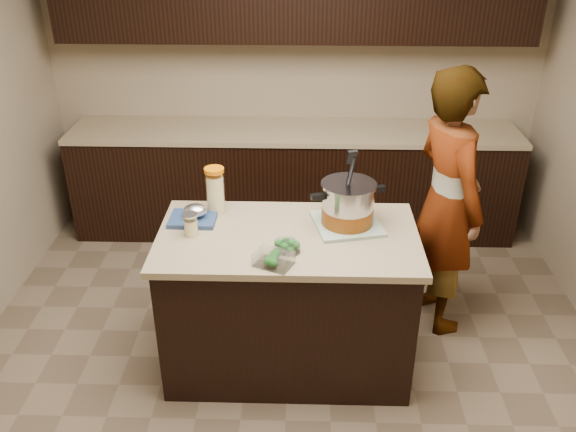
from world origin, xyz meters
The scene contains 13 objects.
ground_plane centered at (0.00, 0.00, 0.00)m, with size 4.00×4.00×0.00m, color brown.
room_shell centered at (0.00, 0.00, 1.71)m, with size 4.04×4.04×2.72m.
back_cabinets centered at (0.00, 1.74, 0.94)m, with size 3.60×0.63×2.33m.
island centered at (0.00, 0.00, 0.45)m, with size 1.46×0.81×0.90m.
dish_towel centered at (0.33, 0.12, 0.91)m, with size 0.36×0.36×0.02m, color #507759.
stock_pot centered at (0.33, 0.12, 1.02)m, with size 0.43×0.39×0.44m.
lemonade_pitcher centered at (-0.43, 0.26, 1.03)m, with size 0.15×0.15×0.28m.
mason_jar centered at (-0.54, -0.01, 0.96)m, with size 0.10×0.10×0.14m.
broccoli_tub_left centered at (-0.01, -0.16, 0.93)m, with size 0.16×0.16×0.06m.
broccoli_tub_right centered at (0.02, -0.18, 0.92)m, with size 0.13×0.13×0.05m.
broccoli_tub_rect centered at (-0.06, -0.31, 0.93)m, with size 0.23×0.20×0.07m.
blue_tray centered at (-0.55, 0.15, 0.94)m, with size 0.27×0.22×0.10m.
person centered at (0.98, 0.48, 0.87)m, with size 0.63×0.42×1.74m, color gray.
Camera 1 is at (0.08, -2.93, 2.59)m, focal length 38.00 mm.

